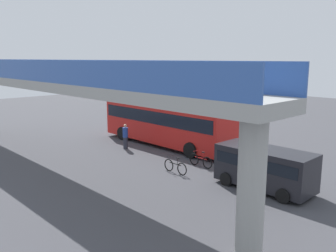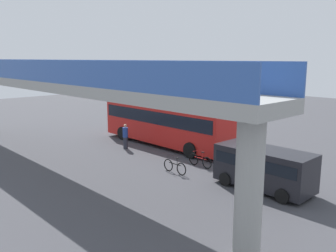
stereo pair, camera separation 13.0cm
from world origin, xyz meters
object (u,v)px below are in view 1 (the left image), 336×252
Objects in this scene: city_bus at (166,120)px; bicycle_green at (241,163)px; pedestrian at (125,137)px; traffic_sign at (167,108)px; parked_van at (265,166)px; bicycle_red at (201,161)px; bicycle_black at (175,167)px.

bicycle_green is at bearing 173.50° from city_bus.
pedestrian is 8.31m from traffic_sign.
bicycle_red is (4.58, -0.49, -0.81)m from parked_van.
traffic_sign is at bearing -44.83° from city_bus.
pedestrian is (11.19, 0.10, -0.30)m from parked_van.
bicycle_black is at bearing 141.12° from city_bus.
bicycle_green is 0.99× the size of pedestrian.
bicycle_black is 0.63× the size of traffic_sign.
bicycle_green is 1.00× the size of bicycle_black.
city_bus is at bearing -112.83° from pedestrian.
pedestrian is at bearing 114.82° from traffic_sign.
bicycle_black is 13.32m from traffic_sign.
city_bus is 4.12× the size of traffic_sign.
city_bus is 6.52× the size of bicycle_red.
city_bus is 6.85m from bicycle_black.
bicycle_red and bicycle_black have the same top height.
parked_van is 3.41m from bicycle_green.
bicycle_red is 1.00× the size of bicycle_black.
city_bus reaches higher than bicycle_red.
traffic_sign is at bearing -24.58° from bicycle_green.
city_bus reaches higher than bicycle_green.
traffic_sign is (14.65, -7.38, 0.71)m from parked_van.
bicycle_black is at bearing 58.28° from bicycle_green.
bicycle_black is at bearing 138.17° from traffic_sign.
bicycle_green is (-7.28, 0.83, -1.51)m from city_bus.
pedestrian is at bearing 0.53° from parked_van.
pedestrian is at bearing 67.17° from city_bus.
bicycle_green is (-1.88, -1.43, 0.00)m from bicycle_red.
city_bus is 6.44× the size of pedestrian.
bicycle_green is (2.71, -1.92, -0.81)m from parked_van.
traffic_sign is (4.66, -4.63, 0.01)m from city_bus.
pedestrian is (8.48, 2.02, 0.51)m from bicycle_green.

